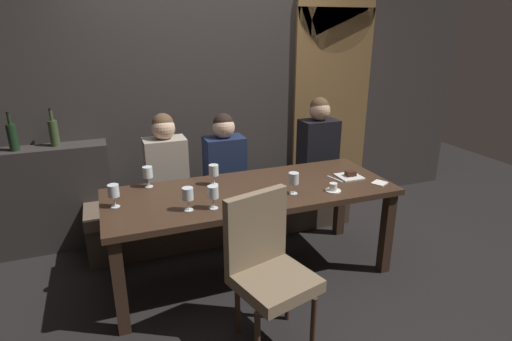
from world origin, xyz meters
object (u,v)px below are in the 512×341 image
banquette_bench (227,213)px  chair_near_side (267,262)px  wine_bottle_dark_red (12,136)px  wine_bottle_pale_label (54,132)px  wine_glass_center_back (188,195)px  fork_on_table (335,179)px  espresso_cup (333,188)px  wine_glass_near_left (294,179)px  dining_table (252,200)px  diner_redhead (166,160)px  wine_glass_far_right (214,171)px  diner_bearded (225,156)px  wine_glass_near_right (213,193)px  dessert_plate (350,175)px  diner_far_end (318,142)px  wine_glass_end_right (148,173)px  wine_glass_center_front (114,191)px

banquette_bench → chair_near_side: size_ratio=2.55×
wine_bottle_dark_red → wine_bottle_pale_label: (0.31, 0.04, 0.00)m
wine_bottle_dark_red → wine_glass_center_back: size_ratio=1.99×
wine_bottle_pale_label → fork_on_table: size_ratio=1.92×
wine_glass_center_back → espresso_cup: bearing=-2.5°
chair_near_side → wine_bottle_pale_label: 2.22m
wine_glass_near_left → fork_on_table: 0.49m
dining_table → banquette_bench: (0.00, 0.70, -0.42)m
wine_glass_near_left → wine_bottle_pale_label: bearing=143.5°
diner_redhead → wine_glass_far_right: 0.61m
wine_bottle_pale_label → espresso_cup: bearing=-33.3°
fork_on_table → diner_redhead: bearing=134.9°
espresso_cup → fork_on_table: 0.26m
diner_bearded → espresso_cup: diner_bearded is taller
banquette_bench → espresso_cup: 1.23m
wine_glass_near_right → dessert_plate: (1.22, 0.20, -0.10)m
diner_bearded → diner_far_end: 0.95m
chair_near_side → dessert_plate: 1.25m
wine_bottle_pale_label → espresso_cup: (1.97, -1.30, -0.30)m
wine_glass_center_back → diner_far_end: bearing=31.2°
banquette_bench → wine_glass_center_back: size_ratio=15.24×
diner_redhead → fork_on_table: bearing=-31.5°
wine_bottle_dark_red → wine_bottle_pale_label: same height
wine_glass_near_right → wine_glass_end_right: bearing=122.8°
chair_near_side → diner_redhead: diner_redhead is taller
wine_bottle_pale_label → wine_glass_near_left: wine_bottle_pale_label is taller
dining_table → espresso_cup: size_ratio=18.33×
espresso_cup → chair_near_side: bearing=-147.2°
chair_near_side → wine_glass_far_right: (-0.07, 0.92, 0.30)m
fork_on_table → wine_glass_near_right: bearing=177.0°
wine_glass_far_right → dessert_plate: bearing=-11.8°
wine_glass_near_left → espresso_cup: bearing=-11.7°
wine_glass_near_left → wine_glass_far_right: bearing=142.6°
banquette_bench → dining_table: bearing=-90.0°
wine_glass_center_back → wine_bottle_pale_label: bearing=125.0°
dining_table → wine_glass_center_back: bearing=-159.1°
wine_glass_center_back → wine_glass_near_right: 0.17m
dining_table → wine_glass_end_right: wine_glass_end_right is taller
diner_redhead → diner_far_end: (1.49, -0.03, 0.03)m
dining_table → wine_glass_center_front: wine_glass_center_front is taller
diner_bearded → wine_glass_far_right: size_ratio=4.53×
diner_redhead → chair_near_side: bearing=-76.0°
wine_glass_center_back → dessert_plate: 1.40m
wine_glass_center_front → fork_on_table: (1.71, -0.07, -0.11)m
dining_table → wine_glass_near_left: size_ratio=13.41×
dining_table → diner_redhead: (-0.53, 0.73, 0.17)m
wine_glass_end_right → fork_on_table: wine_glass_end_right is taller
chair_near_side → wine_bottle_pale_label: bearing=125.0°
wine_glass_end_right → wine_glass_center_front: 0.40m
chair_near_side → wine_glass_center_front: bearing=137.6°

